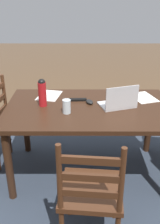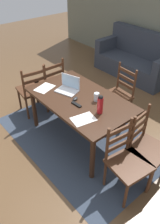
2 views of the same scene
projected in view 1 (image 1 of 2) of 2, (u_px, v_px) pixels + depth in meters
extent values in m
plane|color=brown|center=(88.00, 171.00, 2.82)|extent=(14.00, 14.00, 0.00)
cube|color=#333D4C|center=(88.00, 170.00, 2.82)|extent=(2.61, 1.71, 0.01)
cube|color=#382114|center=(89.00, 109.00, 2.51)|extent=(1.57, 0.94, 0.04)
cylinder|color=#382114|center=(149.00, 124.00, 3.02)|extent=(0.07, 0.07, 0.71)
cylinder|color=#382114|center=(26.00, 124.00, 3.03)|extent=(0.07, 0.07, 0.71)
cylinder|color=#382114|center=(9.00, 166.00, 2.32)|extent=(0.07, 0.07, 0.71)
cube|color=#4C2B19|center=(91.00, 190.00, 1.91)|extent=(0.48, 0.48, 0.04)
cylinder|color=#4C2B19|center=(69.00, 195.00, 2.19)|extent=(0.04, 0.04, 0.43)
cylinder|color=#4C2B19|center=(115.00, 198.00, 2.16)|extent=(0.04, 0.04, 0.43)
cylinder|color=#4C2B19|center=(59.00, 179.00, 1.64)|extent=(0.04, 0.04, 0.50)
cylinder|color=#4C2B19|center=(122.00, 183.00, 1.60)|extent=(0.04, 0.04, 0.50)
cube|color=#4C2B19|center=(90.00, 193.00, 1.66)|extent=(0.36, 0.06, 0.05)
cube|color=#4C2B19|center=(90.00, 178.00, 1.61)|extent=(0.36, 0.06, 0.05)
cube|color=#4C2B19|center=(91.00, 161.00, 1.56)|extent=(0.36, 0.06, 0.05)
cylinder|color=#4C2B19|center=(9.00, 136.00, 3.05)|extent=(0.04, 0.04, 0.43)
cylinder|color=#4C2B19|center=(5.00, 97.00, 2.84)|extent=(0.04, 0.04, 0.50)
cube|color=silver|center=(116.00, 105.00, 2.53)|extent=(0.37, 0.31, 0.02)
cube|color=silver|center=(122.00, 98.00, 2.39)|extent=(0.31, 0.11, 0.21)
cube|color=#A5CCEA|center=(122.00, 97.00, 2.40)|extent=(0.28, 0.10, 0.19)
cylinder|color=red|center=(42.00, 94.00, 2.48)|extent=(0.08, 0.08, 0.23)
sphere|color=black|center=(42.00, 82.00, 2.43)|extent=(0.07, 0.07, 0.07)
cylinder|color=silver|center=(67.00, 106.00, 2.36)|extent=(0.07, 0.07, 0.13)
ellipsoid|color=black|center=(90.00, 102.00, 2.57)|extent=(0.09, 0.12, 0.03)
cube|color=black|center=(78.00, 100.00, 2.64)|extent=(0.17, 0.05, 0.02)
cube|color=white|center=(143.00, 97.00, 2.71)|extent=(0.29, 0.35, 0.00)
cube|color=white|center=(49.00, 95.00, 2.76)|extent=(0.27, 0.33, 0.00)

